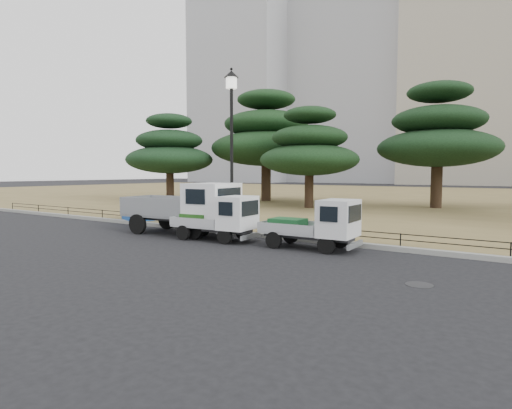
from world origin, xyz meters
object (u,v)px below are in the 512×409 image
Objects in this scene: truck_large at (186,206)px; truck_kei_rear at (316,224)px; truck_kei_front at (220,218)px; street_lamp at (232,123)px; tarp_pile at (139,211)px.

truck_large reaches higher than truck_kei_rear.
truck_large reaches higher than truck_kei_front.
truck_kei_rear is at bearing -17.53° from street_lamp.
truck_large is 1.54× the size of truck_kei_front.
truck_large is at bearing 164.05° from truck_kei_front.
street_lamp is 3.09× the size of tarp_pile.
truck_large is at bearing -134.00° from street_lamp.
truck_kei_front is 3.67m from truck_kei_rear.
tarp_pile is (-4.63, 1.60, -0.54)m from truck_large.
truck_large is 4.93m from tarp_pile.
truck_large is 5.74m from truck_kei_rear.
truck_kei_front is at bearing -65.92° from street_lamp.
street_lamp is 7.06m from tarp_pile.
truck_large is at bearing 177.08° from truck_kei_rear.
truck_large is at bearing -19.11° from tarp_pile.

